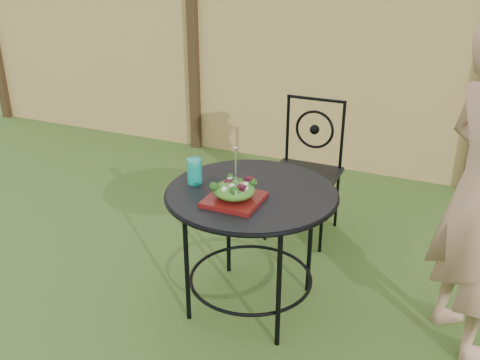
{
  "coord_description": "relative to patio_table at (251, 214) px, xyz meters",
  "views": [
    {
      "loc": [
        1.22,
        -2.41,
        1.91
      ],
      "look_at": [
        0.15,
        -0.01,
        0.75
      ],
      "focal_mm": 40.0,
      "sensor_mm": 36.0,
      "label": 1
    }
  ],
  "objects": [
    {
      "name": "fork",
      "position": [
        -0.02,
        -0.16,
        0.33
      ],
      "size": [
        0.01,
        0.01,
        0.18
      ],
      "primitive_type": "cylinder",
      "color": "silver",
      "rests_on": "salad"
    },
    {
      "name": "patio_chair",
      "position": [
        0.0,
        0.98,
        -0.08
      ],
      "size": [
        0.46,
        0.46,
        0.95
      ],
      "color": "black",
      "rests_on": "ground"
    },
    {
      "name": "drinking_glass",
      "position": [
        -0.32,
        -0.03,
        0.21
      ],
      "size": [
        0.08,
        0.08,
        0.14
      ],
      "primitive_type": "cylinder",
      "color": "#0EA691",
      "rests_on": "patio_table"
    },
    {
      "name": "patio_table",
      "position": [
        0.0,
        0.0,
        0.0
      ],
      "size": [
        0.92,
        0.92,
        0.72
      ],
      "color": "black",
      "rests_on": "ground"
    },
    {
      "name": "salad",
      "position": [
        -0.03,
        -0.16,
        0.2
      ],
      "size": [
        0.21,
        0.21,
        0.08
      ],
      "primitive_type": "ellipsoid",
      "color": "#235614",
      "rests_on": "salad_plate"
    },
    {
      "name": "fence",
      "position": [
        -0.24,
        2.25,
        0.36
      ],
      "size": [
        8.0,
        0.12,
        1.9
      ],
      "color": "#DDC06D",
      "rests_on": "ground"
    },
    {
      "name": "salad_plate",
      "position": [
        -0.03,
        -0.16,
        0.15
      ],
      "size": [
        0.27,
        0.27,
        0.02
      ],
      "primitive_type": "cube",
      "color": "#4C0B0A",
      "rests_on": "patio_table"
    },
    {
      "name": "ground",
      "position": [
        -0.24,
        0.06,
        -0.59
      ],
      "size": [
        60.0,
        60.0,
        0.0
      ],
      "primitive_type": "plane",
      "color": "#294315",
      "rests_on": "ground"
    }
  ]
}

